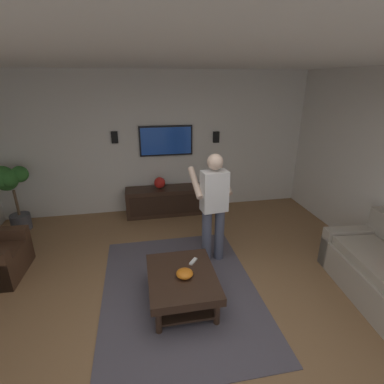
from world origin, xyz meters
TOP-DOWN VIEW (x-y plane):
  - ground_plane at (0.00, 0.00)m, footprint 7.69×7.69m
  - wall_back_tv at (3.26, 0.00)m, footprint 0.10×6.24m
  - ceiling_slab at (0.00, 0.00)m, footprint 6.61×6.24m
  - area_rug at (0.56, -0.02)m, footprint 2.62×1.95m
  - coffee_table at (0.36, -0.02)m, footprint 1.00×0.80m
  - media_console at (2.92, -0.16)m, footprint 0.45×1.70m
  - tv at (3.16, -0.16)m, footprint 0.05×1.04m
  - person_standing at (1.18, -0.61)m, footprint 0.58×0.58m
  - potted_plant_tall at (2.72, 2.60)m, footprint 0.46×0.58m
  - bowl at (0.31, -0.04)m, footprint 0.20×0.20m
  - remote_white at (0.58, -0.20)m, footprint 0.15×0.13m
  - vase_round at (2.95, 0.01)m, footprint 0.22×0.22m
  - wall_speaker_left at (3.18, -1.17)m, footprint 0.06×0.12m
  - wall_speaker_right at (3.18, 0.81)m, footprint 0.06×0.12m

SIDE VIEW (x-z plane):
  - ground_plane at x=0.00m, z-range 0.00..0.00m
  - area_rug at x=0.56m, z-range 0.00..0.01m
  - media_console at x=2.92m, z-range 0.00..0.55m
  - coffee_table at x=0.36m, z-range 0.10..0.50m
  - remote_white at x=0.58m, z-range 0.40..0.42m
  - bowl at x=0.31m, z-range 0.40..0.49m
  - vase_round at x=2.95m, z-range 0.55..0.77m
  - potted_plant_tall at x=2.72m, z-range 0.25..1.47m
  - person_standing at x=1.18m, z-range 0.11..1.75m
  - wall_back_tv at x=3.26m, z-range 0.00..2.74m
  - tv at x=3.16m, z-range 1.15..1.74m
  - wall_speaker_left at x=3.18m, z-range 1.37..1.59m
  - wall_speaker_right at x=3.18m, z-range 1.43..1.65m
  - ceiling_slab at x=0.00m, z-range 2.74..2.84m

